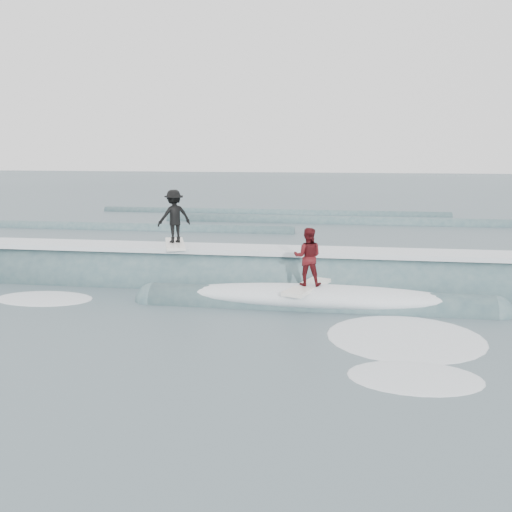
# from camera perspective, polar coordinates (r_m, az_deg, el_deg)

# --- Properties ---
(ground) EXTENTS (160.00, 160.00, 0.00)m
(ground) POSITION_cam_1_polar(r_m,az_deg,el_deg) (14.41, -1.37, -6.00)
(ground) COLOR #3C4E58
(ground) RESTS_ON ground
(breaking_wave) EXTENTS (23.59, 3.87, 2.19)m
(breaking_wave) POSITION_cam_1_polar(r_m,az_deg,el_deg) (17.22, 1.13, -3.03)
(breaking_wave) COLOR #395761
(breaking_wave) RESTS_ON ground
(surfer_black) EXTENTS (1.20, 2.07, 1.73)m
(surfer_black) POSITION_cam_1_polar(r_m,az_deg,el_deg) (17.75, -8.18, 3.69)
(surfer_black) COLOR white
(surfer_black) RESTS_ON ground
(surfer_red) EXTENTS (1.21, 2.07, 1.63)m
(surfer_red) POSITION_cam_1_polar(r_m,az_deg,el_deg) (14.98, 5.19, -0.50)
(surfer_red) COLOR white
(surfer_red) RESTS_ON ground
(whitewater) EXTENTS (15.63, 5.89, 0.10)m
(whitewater) POSITION_cam_1_polar(r_m,az_deg,el_deg) (13.17, 8.07, -7.76)
(whitewater) COLOR white
(whitewater) RESTS_ON ground
(far_swells) EXTENTS (36.36, 8.65, 0.80)m
(far_swells) POSITION_cam_1_polar(r_m,az_deg,el_deg) (31.90, -0.41, 3.37)
(far_swells) COLOR #395761
(far_swells) RESTS_ON ground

